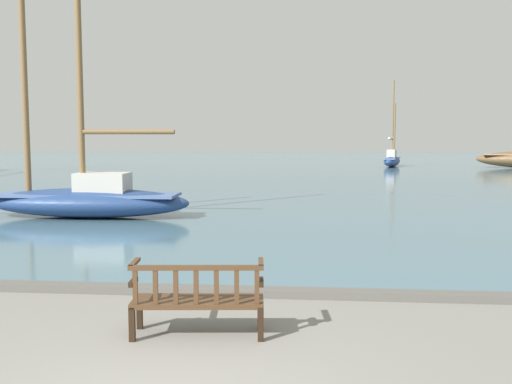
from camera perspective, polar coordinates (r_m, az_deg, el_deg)
harbor_water at (r=48.72m, az=3.56°, el=2.73°), size 100.00×80.00×0.08m
quay_edge_kerb at (r=8.92m, az=-3.52°, el=-9.87°), size 40.00×0.30×0.12m
park_bench at (r=7.09m, az=-5.85°, el=-10.52°), size 1.64×0.67×0.92m
sailboat_far_starboard at (r=46.30m, az=13.44°, el=3.21°), size 2.36×5.22×6.74m
sailboat_mid_starboard at (r=17.35m, az=-16.44°, el=-0.38°), size 7.33×1.86×7.83m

